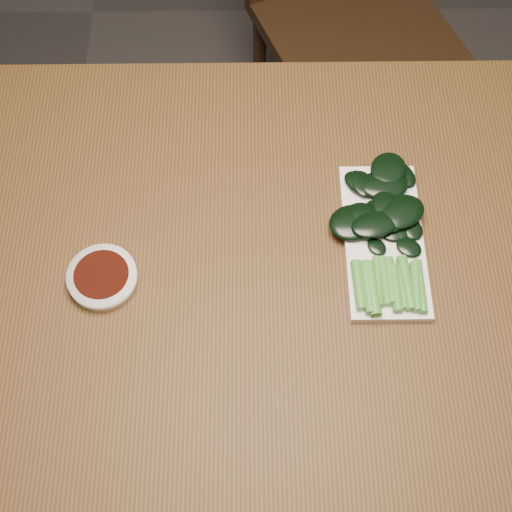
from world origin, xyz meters
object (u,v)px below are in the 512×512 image
object	(u,v)px
table	(269,277)
serving_plate	(383,241)
gai_lan	(383,227)
sauce_bowl	(103,278)

from	to	relation	value
table	serving_plate	size ratio (longest dim) A/B	5.14
serving_plate	gai_lan	bearing A→B (deg)	96.98
sauce_bowl	gai_lan	world-z (taller)	gai_lan
table	gai_lan	world-z (taller)	gai_lan
table	serving_plate	xyz separation A→B (m)	(0.18, 0.02, 0.08)
serving_plate	gai_lan	xyz separation A→B (m)	(-0.00, 0.01, 0.02)
table	gai_lan	xyz separation A→B (m)	(0.18, 0.04, 0.10)
table	serving_plate	distance (m)	0.20
sauce_bowl	serving_plate	xyz separation A→B (m)	(0.43, 0.06, -0.01)
table	gai_lan	bearing A→B (deg)	12.09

